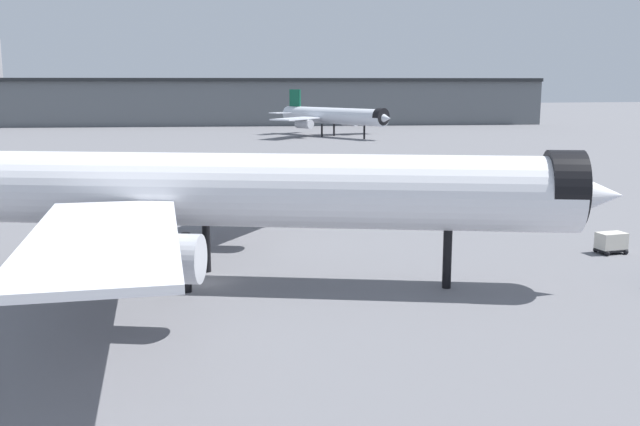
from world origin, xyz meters
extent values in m
plane|color=slate|center=(0.00, 0.00, 0.00)|extent=(900.00, 900.00, 0.00)
cylinder|color=white|center=(1.80, -0.30, 6.92)|extent=(48.46, 20.94, 5.32)
cone|color=white|center=(25.17, -8.25, 6.92)|extent=(7.22, 6.82, 5.21)
cylinder|color=black|center=(24.17, -7.91, 7.32)|extent=(4.00, 5.86, 5.37)
cube|color=white|center=(2.63, 13.97, 6.25)|extent=(19.64, 22.53, 0.43)
cylinder|color=#B7BAC1|center=(2.89, 11.06, 4.50)|extent=(7.49, 5.00, 2.93)
cube|color=white|center=(-6.25, -12.11, 6.25)|extent=(8.21, 22.33, 0.43)
cylinder|color=#B7BAC1|center=(-4.26, -9.96, 4.50)|extent=(7.49, 5.00, 2.93)
cylinder|color=black|center=(16.76, -5.39, 2.13)|extent=(0.64, 0.64, 4.26)
cylinder|color=black|center=(0.36, 3.14, 2.13)|extent=(0.64, 0.64, 4.26)
cylinder|color=black|center=(-1.44, -2.15, 2.13)|extent=(0.64, 0.64, 4.26)
cylinder|color=silver|center=(45.66, 141.26, 5.74)|extent=(22.34, 35.04, 4.41)
cone|color=silver|center=(54.91, 124.83, 5.74)|extent=(6.15, 6.35, 4.33)
cone|color=silver|center=(36.41, 157.70, 5.74)|extent=(6.47, 7.06, 4.19)
cylinder|color=black|center=(54.47, 125.60, 6.07)|extent=(4.86, 3.92, 4.46)
cube|color=silver|center=(53.54, 149.06, 5.19)|extent=(17.83, 9.26, 0.35)
cylinder|color=#B7BAC1|center=(52.21, 147.27, 3.73)|extent=(4.71, 5.79, 2.43)
cube|color=silver|center=(34.90, 138.57, 5.19)|extent=(15.94, 16.57, 0.35)
cylinder|color=#B7BAC1|center=(37.12, 138.78, 3.73)|extent=(4.71, 5.79, 2.43)
cube|color=#0F5138|center=(37.89, 155.07, 9.27)|extent=(2.60, 4.16, 7.06)
cube|color=silver|center=(41.44, 157.93, 6.18)|extent=(7.58, 6.29, 0.26)
cube|color=silver|center=(33.60, 153.52, 6.18)|extent=(7.58, 6.29, 0.26)
cylinder|color=black|center=(51.58, 130.74, 1.77)|extent=(0.53, 0.53, 3.53)
cylinder|color=black|center=(46.75, 144.04, 1.77)|extent=(0.53, 0.53, 3.53)
cylinder|color=black|center=(42.71, 141.77, 1.77)|extent=(0.53, 0.53, 3.53)
cube|color=slate|center=(23.48, 207.87, 7.56)|extent=(224.02, 51.96, 15.12)
cube|color=#232628|center=(23.48, 207.87, 15.72)|extent=(224.32, 54.31, 1.20)
cube|color=black|center=(34.87, 1.33, 0.32)|extent=(2.51, 1.68, 0.20)
cube|color=beige|center=(34.87, 1.33, 1.12)|extent=(2.51, 1.68, 1.40)
sphere|color=black|center=(35.77, 2.15, 0.22)|extent=(0.44, 0.44, 0.44)
sphere|color=black|center=(35.89, 0.66, 0.22)|extent=(0.44, 0.44, 0.44)
sphere|color=black|center=(33.86, 2.01, 0.22)|extent=(0.44, 0.44, 0.44)
sphere|color=black|center=(33.97, 0.51, 0.22)|extent=(0.44, 0.44, 0.44)
camera|label=1|loc=(-3.59, -51.96, 14.49)|focal=40.43mm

